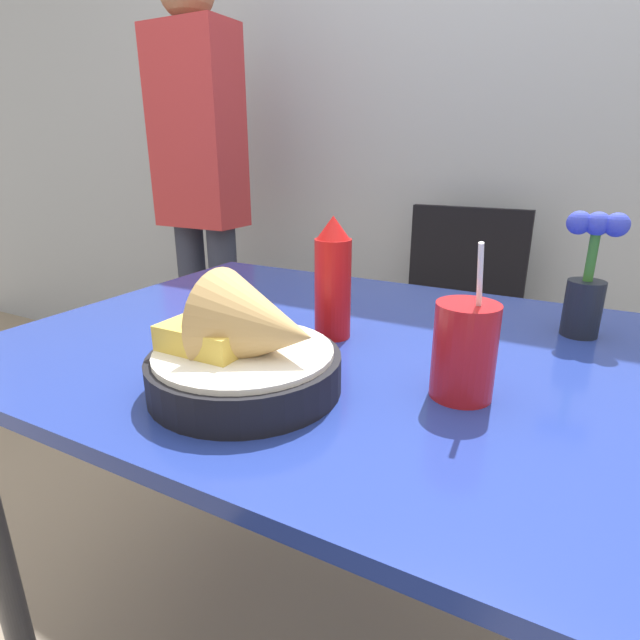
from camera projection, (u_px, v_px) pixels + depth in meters
wall_window at (502, 88)px, 1.71m from camera, size 7.00×0.06×2.60m
dining_table at (353, 393)px, 0.92m from camera, size 1.23×0.89×0.77m
chair_far_window at (456, 321)px, 1.73m from camera, size 0.40×0.40×0.91m
food_basket at (250, 352)px, 0.69m from camera, size 0.27×0.27×0.17m
ketchup_bottle at (333, 280)px, 0.88m from camera, size 0.07×0.07×0.22m
drink_cup at (464, 354)px, 0.68m from camera, size 0.09×0.09×0.22m
flower_vase at (587, 281)px, 0.89m from camera, size 0.10×0.07×0.23m
person_standing at (201, 182)px, 1.86m from camera, size 0.32×0.19×1.70m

